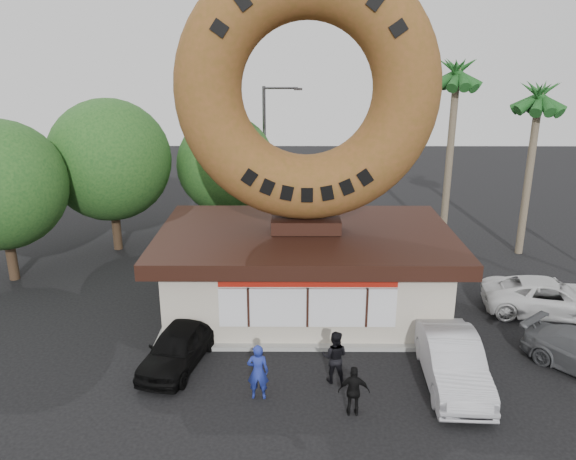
# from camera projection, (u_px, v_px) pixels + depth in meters

# --- Properties ---
(ground) EXTENTS (90.00, 90.00, 0.00)m
(ground) POSITION_uv_depth(u_px,v_px,m) (310.00, 399.00, 16.64)
(ground) COLOR black
(ground) RESTS_ON ground
(donut_shop) EXTENTS (11.20, 7.20, 3.80)m
(donut_shop) POSITION_uv_depth(u_px,v_px,m) (305.00, 268.00, 21.79)
(donut_shop) COLOR #BDB3A2
(donut_shop) RESTS_ON ground
(giant_donut) EXTENTS (9.40, 2.40, 9.40)m
(giant_donut) POSITION_uv_depth(u_px,v_px,m) (307.00, 90.00, 19.72)
(giant_donut) COLOR brown
(giant_donut) RESTS_ON donut_shop
(tree_west) EXTENTS (6.00, 6.00, 7.65)m
(tree_west) POSITION_uv_depth(u_px,v_px,m) (110.00, 160.00, 27.61)
(tree_west) COLOR #473321
(tree_west) RESTS_ON ground
(tree_mid) EXTENTS (5.20, 5.20, 6.63)m
(tree_mid) POSITION_uv_depth(u_px,v_px,m) (226.00, 165.00, 29.68)
(tree_mid) COLOR #473321
(tree_mid) RESTS_ON ground
(tree_far) EXTENTS (5.60, 5.60, 7.14)m
(tree_far) POSITION_uv_depth(u_px,v_px,m) (0.00, 185.00, 23.92)
(tree_far) COLOR #473321
(tree_far) RESTS_ON ground
(palm_near) EXTENTS (2.60, 2.60, 9.75)m
(palm_near) POSITION_uv_depth(u_px,v_px,m) (456.00, 80.00, 27.31)
(palm_near) COLOR #726651
(palm_near) RESTS_ON ground
(palm_far) EXTENTS (2.60, 2.60, 8.75)m
(palm_far) POSITION_uv_depth(u_px,v_px,m) (539.00, 102.00, 26.16)
(palm_far) COLOR #726651
(palm_far) RESTS_ON ground
(street_lamp) EXTENTS (2.11, 0.20, 8.00)m
(street_lamp) POSITION_uv_depth(u_px,v_px,m) (267.00, 153.00, 30.48)
(street_lamp) COLOR #59595E
(street_lamp) RESTS_ON ground
(person_left) EXTENTS (0.64, 0.42, 1.75)m
(person_left) POSITION_uv_depth(u_px,v_px,m) (258.00, 372.00, 16.43)
(person_left) COLOR navy
(person_left) RESTS_ON ground
(person_center) EXTENTS (0.95, 0.80, 1.71)m
(person_center) POSITION_uv_depth(u_px,v_px,m) (335.00, 357.00, 17.26)
(person_center) COLOR black
(person_center) RESTS_ON ground
(person_right) EXTENTS (0.91, 0.41, 1.52)m
(person_right) POSITION_uv_depth(u_px,v_px,m) (354.00, 391.00, 15.71)
(person_right) COLOR black
(person_right) RESTS_ON ground
(car_black) EXTENTS (2.38, 4.10, 1.31)m
(car_black) POSITION_uv_depth(u_px,v_px,m) (178.00, 347.00, 18.22)
(car_black) COLOR black
(car_black) RESTS_ON ground
(car_silver) EXTENTS (1.85, 4.72, 1.53)m
(car_silver) POSITION_uv_depth(u_px,v_px,m) (452.00, 361.00, 17.19)
(car_silver) COLOR #B0AFB5
(car_silver) RESTS_ON ground
(car_white) EXTENTS (5.30, 3.13, 1.38)m
(car_white) POSITION_uv_depth(u_px,v_px,m) (549.00, 297.00, 21.78)
(car_white) COLOR silver
(car_white) RESTS_ON ground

